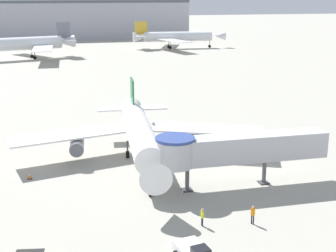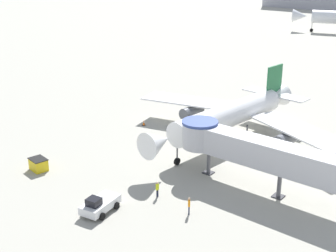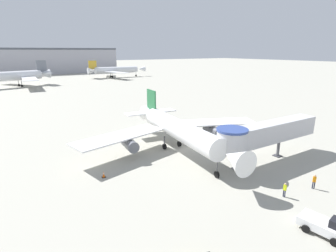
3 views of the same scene
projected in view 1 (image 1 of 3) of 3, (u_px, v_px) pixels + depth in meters
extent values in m
plane|color=#9E9B8E|center=(151.00, 162.00, 57.90)|extent=(800.00, 800.00, 0.00)
cylinder|color=white|center=(140.00, 134.00, 56.44)|extent=(4.99, 20.08, 3.13)
cone|color=white|center=(154.00, 173.00, 44.16)|extent=(3.44, 3.72, 3.13)
cone|color=white|center=(133.00, 112.00, 66.93)|extent=(3.56, 4.97, 3.13)
cube|color=white|center=(67.00, 135.00, 57.98)|extent=(15.12, 7.53, 0.22)
cube|color=white|center=(206.00, 129.00, 60.62)|extent=(15.08, 9.87, 0.22)
cube|color=#1E6638|center=(132.00, 93.00, 65.94)|extent=(0.58, 3.65, 4.07)
cube|color=white|center=(132.00, 108.00, 67.00)|extent=(10.05, 3.47, 0.18)
cylinder|color=#565960|center=(77.00, 146.00, 57.30)|extent=(2.06, 3.79, 1.72)
cylinder|color=#565960|center=(199.00, 140.00, 59.59)|extent=(2.06, 3.79, 1.72)
cylinder|color=#4C4C51|center=(150.00, 184.00, 47.89)|extent=(0.18, 0.18, 1.80)
cylinder|color=black|center=(150.00, 192.00, 48.13)|extent=(0.34, 0.92, 0.90)
cylinder|color=#4C4C51|center=(127.00, 148.00, 59.26)|extent=(0.22, 0.22, 1.80)
cylinder|color=black|center=(128.00, 154.00, 59.50)|extent=(0.48, 0.93, 0.90)
cylinder|color=#4C4C51|center=(149.00, 146.00, 59.68)|extent=(0.22, 0.22, 1.80)
cylinder|color=black|center=(150.00, 153.00, 59.92)|extent=(0.48, 0.93, 0.90)
cube|color=#B7B7BC|center=(251.00, 147.00, 50.05)|extent=(16.88, 2.96, 2.80)
cylinder|color=#B7B7BC|center=(175.00, 153.00, 48.21)|extent=(3.90, 3.90, 2.80)
cylinder|color=navy|center=(175.00, 139.00, 47.79)|extent=(4.10, 4.10, 0.30)
cylinder|color=#56565B|center=(187.00, 178.00, 49.28)|extent=(0.44, 0.44, 2.90)
cube|color=#333338|center=(187.00, 190.00, 49.66)|extent=(1.10, 1.10, 0.12)
cylinder|color=#56565B|center=(264.00, 171.00, 51.19)|extent=(0.44, 0.44, 2.90)
cube|color=#333338|center=(264.00, 183.00, 51.57)|extent=(1.10, 1.10, 0.12)
cube|color=black|center=(201.00, 252.00, 34.95)|extent=(1.38, 1.35, 0.71)
cylinder|color=black|center=(200.00, 249.00, 37.51)|extent=(0.43, 0.75, 0.71)
cube|color=black|center=(238.00, 154.00, 60.90)|extent=(0.36, 0.36, 0.04)
cone|color=orange|center=(238.00, 152.00, 60.82)|extent=(0.24, 0.24, 0.55)
cylinder|color=white|center=(238.00, 151.00, 60.80)|extent=(0.13, 0.13, 0.07)
cube|color=black|center=(30.00, 179.00, 52.73)|extent=(0.49, 0.49, 0.04)
cone|color=orange|center=(29.00, 175.00, 52.62)|extent=(0.34, 0.34, 0.77)
cylinder|color=white|center=(29.00, 175.00, 52.60)|extent=(0.19, 0.19, 0.09)
cylinder|color=#1E2338|center=(203.00, 222.00, 41.85)|extent=(0.12, 0.12, 0.82)
cylinder|color=#1E2338|center=(202.00, 221.00, 42.01)|extent=(0.12, 0.12, 0.82)
cube|color=#D1E019|center=(202.00, 214.00, 41.73)|extent=(0.20, 0.33, 0.65)
sphere|color=tan|center=(202.00, 210.00, 41.61)|extent=(0.22, 0.22, 0.22)
cylinder|color=#1E2338|center=(252.00, 219.00, 42.36)|extent=(0.13, 0.13, 0.87)
cylinder|color=#1E2338|center=(253.00, 220.00, 42.26)|extent=(0.13, 0.13, 0.87)
cube|color=orange|center=(253.00, 212.00, 42.10)|extent=(0.37, 0.39, 0.69)
sphere|color=tan|center=(253.00, 207.00, 41.97)|extent=(0.24, 0.24, 0.24)
cylinder|color=silver|center=(23.00, 44.00, 147.96)|extent=(24.93, 10.56, 4.11)
cone|color=silver|center=(65.00, 42.00, 154.57)|extent=(7.04, 5.60, 4.11)
cube|color=silver|center=(25.00, 43.00, 158.69)|extent=(14.22, 17.49, 0.22)
cube|color=silver|center=(43.00, 49.00, 140.89)|extent=(6.42, 17.45, 0.22)
cube|color=slate|center=(63.00, 30.00, 153.42)|extent=(4.50, 1.46, 5.34)
cube|color=silver|center=(66.00, 39.00, 154.52)|extent=(6.23, 12.14, 0.18)
cylinder|color=#4C4C51|center=(32.00, 53.00, 151.87)|extent=(0.22, 0.22, 2.36)
cylinder|color=black|center=(32.00, 56.00, 152.19)|extent=(1.17, 0.68, 1.10)
cylinder|color=#4C4C51|center=(35.00, 54.00, 148.78)|extent=(0.22, 0.22, 2.36)
cylinder|color=black|center=(35.00, 58.00, 149.10)|extent=(1.17, 0.68, 1.10)
cylinder|color=silver|center=(178.00, 36.00, 178.53)|extent=(26.41, 5.51, 3.68)
cone|color=silver|center=(220.00, 36.00, 181.40)|extent=(4.29, 3.95, 3.68)
cone|color=silver|center=(140.00, 37.00, 176.05)|extent=(5.76, 4.06, 3.68)
cube|color=silver|center=(174.00, 41.00, 168.85)|extent=(9.41, 16.88, 0.22)
cube|color=silver|center=(165.00, 36.00, 187.45)|extent=(11.30, 16.95, 0.22)
cube|color=gold|center=(141.00, 28.00, 175.20)|extent=(4.66, 0.57, 4.78)
cube|color=silver|center=(140.00, 35.00, 175.83)|extent=(4.01, 11.06, 0.18)
cylinder|color=#4C4C51|center=(210.00, 43.00, 181.50)|extent=(0.18, 0.18, 2.11)
cylinder|color=black|center=(210.00, 46.00, 181.79)|extent=(1.12, 0.34, 1.10)
cylinder|color=#4C4C51|center=(170.00, 45.00, 177.19)|extent=(0.22, 0.22, 2.11)
cylinder|color=black|center=(170.00, 48.00, 177.48)|extent=(1.13, 0.48, 1.10)
cylinder|color=#4C4C51|center=(169.00, 44.00, 180.32)|extent=(0.22, 0.22, 2.11)
cylinder|color=black|center=(169.00, 47.00, 180.61)|extent=(1.13, 0.48, 1.10)
cube|color=#A8A8B2|center=(40.00, 21.00, 215.49)|extent=(136.92, 22.30, 16.32)
cube|color=#4C515B|center=(39.00, 1.00, 213.10)|extent=(136.92, 22.75, 1.20)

